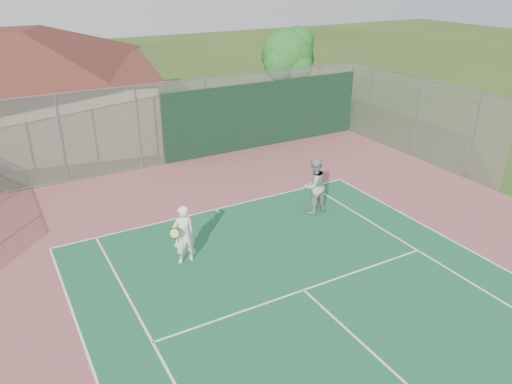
{
  "coord_description": "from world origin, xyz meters",
  "views": [
    {
      "loc": [
        -6.4,
        -2.47,
        7.75
      ],
      "look_at": [
        0.57,
        9.98,
        1.31
      ],
      "focal_mm": 35.0,
      "sensor_mm": 36.0,
      "label": 1
    }
  ],
  "objects_px": {
    "clubhouse": "(4,76)",
    "player_white_front": "(184,235)",
    "player_grey_back": "(314,186)",
    "tree": "(289,56)"
  },
  "relations": [
    {
      "from": "clubhouse",
      "to": "player_grey_back",
      "type": "height_order",
      "value": "clubhouse"
    },
    {
      "from": "clubhouse",
      "to": "tree",
      "type": "distance_m",
      "value": 14.68
    },
    {
      "from": "player_white_front",
      "to": "player_grey_back",
      "type": "bearing_deg",
      "value": -170.91
    },
    {
      "from": "player_grey_back",
      "to": "clubhouse",
      "type": "bearing_deg",
      "value": -66.19
    },
    {
      "from": "player_grey_back",
      "to": "tree",
      "type": "bearing_deg",
      "value": -125.95
    },
    {
      "from": "player_grey_back",
      "to": "player_white_front",
      "type": "bearing_deg",
      "value": 2.32
    },
    {
      "from": "clubhouse",
      "to": "player_white_front",
      "type": "height_order",
      "value": "clubhouse"
    },
    {
      "from": "clubhouse",
      "to": "player_white_front",
      "type": "xyz_separation_m",
      "value": [
        3.06,
        -14.36,
        -2.24
      ]
    },
    {
      "from": "clubhouse",
      "to": "tree",
      "type": "height_order",
      "value": "clubhouse"
    },
    {
      "from": "player_white_front",
      "to": "clubhouse",
      "type": "bearing_deg",
      "value": -78.32
    }
  ]
}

